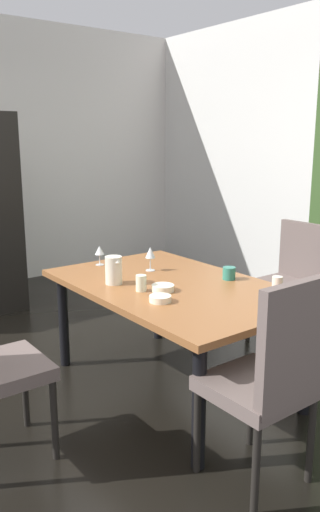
{
  "coord_description": "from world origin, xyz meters",
  "views": [
    {
      "loc": [
        2.7,
        -1.46,
        1.61
      ],
      "look_at": [
        0.13,
        0.47,
        0.85
      ],
      "focal_mm": 35.0,
      "sensor_mm": 36.0,
      "label": 1
    }
  ],
  "objects_px": {
    "wine_glass_rear": "(150,253)",
    "pitcher_front": "(114,270)",
    "wine_glass_near_shelf": "(99,251)",
    "serving_bowl_east": "(160,299)",
    "dining_table": "(174,295)",
    "chair_head_far": "(291,276)",
    "chair_right_near": "(270,375)",
    "cup_west": "(141,283)",
    "cup_left": "(229,273)",
    "serving_bowl_near_window": "(163,288)",
    "cup_north": "(277,283)",
    "cup_center": "(272,307)"
  },
  "relations": [
    {
      "from": "wine_glass_rear",
      "to": "cup_west",
      "type": "height_order",
      "value": "wine_glass_rear"
    },
    {
      "from": "dining_table",
      "to": "serving_bowl_near_window",
      "type": "xyz_separation_m",
      "value": [
        0.08,
        -0.15,
        0.1
      ]
    },
    {
      "from": "wine_glass_rear",
      "to": "chair_head_far",
      "type": "bearing_deg",
      "value": 74.75
    },
    {
      "from": "chair_head_far",
      "to": "serving_bowl_east",
      "type": "relative_size",
      "value": 7.67
    },
    {
      "from": "chair_right_near",
      "to": "serving_bowl_east",
      "type": "bearing_deg",
      "value": 91.56
    },
    {
      "from": "cup_center",
      "to": "cup_left",
      "type": "bearing_deg",
      "value": 155.07
    },
    {
      "from": "chair_head_far",
      "to": "pitcher_front",
      "type": "relative_size",
      "value": 5.37
    },
    {
      "from": "cup_west",
      "to": "cup_left",
      "type": "relative_size",
      "value": 1.18
    },
    {
      "from": "dining_table",
      "to": "chair_head_far",
      "type": "bearing_deg",
      "value": 91.92
    },
    {
      "from": "chair_head_far",
      "to": "serving_bowl_near_window",
      "type": "bearing_deg",
      "value": 94.97
    },
    {
      "from": "dining_table",
      "to": "cup_center",
      "type": "bearing_deg",
      "value": 5.66
    },
    {
      "from": "dining_table",
      "to": "serving_bowl_east",
      "type": "distance_m",
      "value": 0.38
    },
    {
      "from": "cup_left",
      "to": "pitcher_front",
      "type": "distance_m",
      "value": 0.75
    },
    {
      "from": "chair_right_near",
      "to": "wine_glass_near_shelf",
      "type": "bearing_deg",
      "value": 85.51
    },
    {
      "from": "chair_head_far",
      "to": "cup_west",
      "type": "xyz_separation_m",
      "value": [
        0.04,
        -1.48,
        0.21
      ]
    },
    {
      "from": "chair_head_far",
      "to": "pitcher_front",
      "type": "distance_m",
      "value": 1.56
    },
    {
      "from": "cup_north",
      "to": "wine_glass_near_shelf",
      "type": "bearing_deg",
      "value": -155.1
    },
    {
      "from": "serving_bowl_east",
      "to": "cup_left",
      "type": "distance_m",
      "value": 0.65
    },
    {
      "from": "cup_west",
      "to": "dining_table",
      "type": "bearing_deg",
      "value": 89.91
    },
    {
      "from": "dining_table",
      "to": "cup_left",
      "type": "bearing_deg",
      "value": 69.0
    },
    {
      "from": "cup_west",
      "to": "serving_bowl_near_window",
      "type": "bearing_deg",
      "value": 53.14
    },
    {
      "from": "serving_bowl_near_window",
      "to": "cup_left",
      "type": "height_order",
      "value": "cup_left"
    },
    {
      "from": "dining_table",
      "to": "pitcher_front",
      "type": "height_order",
      "value": "pitcher_front"
    },
    {
      "from": "dining_table",
      "to": "chair_right_near",
      "type": "relative_size",
      "value": 1.61
    },
    {
      "from": "serving_bowl_east",
      "to": "pitcher_front",
      "type": "xyz_separation_m",
      "value": [
        -0.46,
        -0.02,
        0.07
      ]
    },
    {
      "from": "cup_west",
      "to": "cup_left",
      "type": "xyz_separation_m",
      "value": [
        0.14,
        0.61,
        -0.01
      ]
    },
    {
      "from": "wine_glass_near_shelf",
      "to": "pitcher_front",
      "type": "height_order",
      "value": "pitcher_front"
    },
    {
      "from": "wine_glass_rear",
      "to": "cup_left",
      "type": "height_order",
      "value": "wine_glass_rear"
    },
    {
      "from": "serving_bowl_near_window",
      "to": "cup_west",
      "type": "distance_m",
      "value": 0.14
    },
    {
      "from": "chair_head_far",
      "to": "cup_center",
      "type": "height_order",
      "value": "chair_head_far"
    },
    {
      "from": "chair_head_far",
      "to": "wine_glass_near_shelf",
      "type": "xyz_separation_m",
      "value": [
        -0.67,
        -1.36,
        0.27
      ]
    },
    {
      "from": "chair_head_far",
      "to": "cup_north",
      "type": "distance_m",
      "value": 0.98
    },
    {
      "from": "cup_center",
      "to": "cup_left",
      "type": "xyz_separation_m",
      "value": [
        -0.6,
        0.28,
        0.01
      ]
    },
    {
      "from": "cup_west",
      "to": "cup_north",
      "type": "distance_m",
      "value": 0.83
    },
    {
      "from": "dining_table",
      "to": "cup_center",
      "type": "xyz_separation_m",
      "value": [
        0.74,
        0.07,
        0.11
      ]
    },
    {
      "from": "serving_bowl_near_window",
      "to": "cup_west",
      "type": "relative_size",
      "value": 1.4
    },
    {
      "from": "serving_bowl_east",
      "to": "cup_west",
      "type": "height_order",
      "value": "cup_west"
    },
    {
      "from": "wine_glass_rear",
      "to": "cup_west",
      "type": "relative_size",
      "value": 1.71
    },
    {
      "from": "cup_left",
      "to": "cup_north",
      "type": "relative_size",
      "value": 1.0
    },
    {
      "from": "wine_glass_near_shelf",
      "to": "cup_center",
      "type": "xyz_separation_m",
      "value": [
        1.45,
        0.2,
        -0.07
      ]
    },
    {
      "from": "chair_head_far",
      "to": "chair_right_near",
      "type": "xyz_separation_m",
      "value": [
        1.07,
        -1.49,
        0.02
      ]
    },
    {
      "from": "serving_bowl_east",
      "to": "chair_head_far",
      "type": "bearing_deg",
      "value": 100.28
    },
    {
      "from": "wine_glass_near_shelf",
      "to": "serving_bowl_east",
      "type": "bearing_deg",
      "value": -9.53
    },
    {
      "from": "dining_table",
      "to": "cup_left",
      "type": "relative_size",
      "value": 19.87
    },
    {
      "from": "dining_table",
      "to": "cup_west",
      "type": "relative_size",
      "value": 16.84
    },
    {
      "from": "cup_west",
      "to": "cup_north",
      "type": "relative_size",
      "value": 1.19
    },
    {
      "from": "wine_glass_near_shelf",
      "to": "serving_bowl_near_window",
      "type": "relative_size",
      "value": 1.03
    },
    {
      "from": "wine_glass_rear",
      "to": "pitcher_front",
      "type": "height_order",
      "value": "pitcher_front"
    },
    {
      "from": "chair_right_near",
      "to": "cup_center",
      "type": "height_order",
      "value": "chair_right_near"
    },
    {
      "from": "chair_head_far",
      "to": "wine_glass_rear",
      "type": "xyz_separation_m",
      "value": [
        -0.31,
        -1.15,
        0.28
      ]
    }
  ]
}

